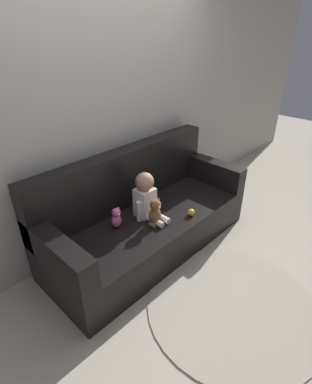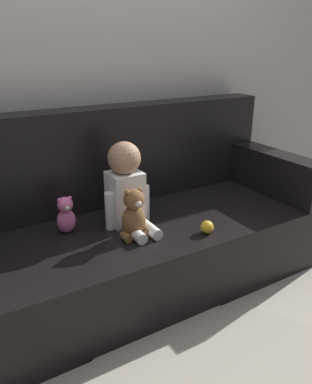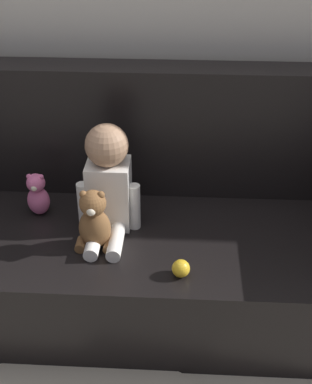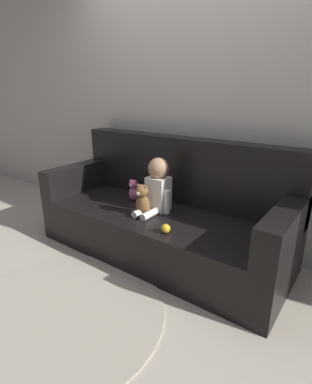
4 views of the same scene
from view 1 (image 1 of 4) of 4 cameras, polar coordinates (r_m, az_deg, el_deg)
name	(u,v)px [view 1 (image 1 of 4)]	position (r m, az deg, el deg)	size (l,w,h in m)	color
ground_plane	(150,246)	(3.20, -1.09, -10.16)	(12.00, 12.00, 0.00)	#B7AD99
wall_back	(110,113)	(2.95, -8.73, 14.61)	(8.00, 0.05, 2.60)	#ADA89E
couch	(145,217)	(3.04, -2.16, -4.73)	(2.16, 0.86, 0.98)	black
person_baby	(146,197)	(2.83, -1.90, -0.98)	(0.26, 0.36, 0.46)	white
teddy_bear_brown	(155,212)	(2.76, -0.16, -3.93)	(0.15, 0.12, 0.26)	brown
plush_toy_side	(116,218)	(2.76, -7.56, -4.90)	(0.10, 0.09, 0.20)	#DB6699
toy_ball	(191,212)	(2.95, 6.73, -3.86)	(0.07, 0.07, 0.07)	gold
floor_rug	(232,305)	(2.72, 14.31, -20.19)	(1.40, 1.40, 0.01)	#B2A893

